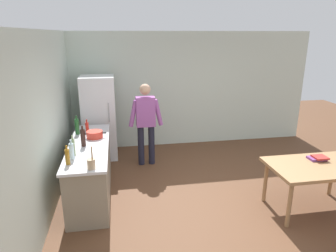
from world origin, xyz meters
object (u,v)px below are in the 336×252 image
bottle_vinegar_tall (73,147)px  bottle_wine_green (77,126)px  cooking_pot (95,134)px  bottle_water_clear (72,151)px  bottle_oil_amber (67,157)px  bottle_sauce_red (87,127)px  dining_table (316,170)px  person (146,119)px  refrigerator (99,118)px  utensil_jar (91,163)px  bottle_wine_dark (83,138)px  book_stack (318,158)px

bottle_vinegar_tall → bottle_wine_green: (-0.06, 1.02, 0.01)m
cooking_pot → bottle_water_clear: size_ratio=1.33×
bottle_vinegar_tall → bottle_oil_amber: bearing=-97.1°
bottle_sauce_red → dining_table: bearing=-26.8°
person → bottle_wine_green: bearing=-159.3°
dining_table → bottle_vinegar_tall: bearing=169.9°
person → bottle_sauce_red: size_ratio=7.08×
refrigerator → utensil_jar: refrigerator is taller
dining_table → cooking_pot: (-3.32, 1.41, 0.29)m
dining_table → bottle_wine_green: 4.02m
bottle_oil_amber → bottle_wine_green: 1.34m
bottle_water_clear → bottle_wine_dark: size_ratio=0.88×
dining_table → bottle_wine_dark: (-3.47, 1.02, 0.37)m
cooking_pot → bottle_sauce_red: bottle_sauce_red is taller
dining_table → cooking_pot: 3.62m
person → utensil_jar: (-0.93, -2.03, 0.00)m
dining_table → bottle_wine_dark: bottle_wine_dark is taller
refrigerator → person: refrigerator is taller
person → bottle_wine_dark: (-1.12, -1.13, 0.07)m
dining_table → bottle_vinegar_tall: 3.65m
bottle_wine_green → book_stack: 4.08m
bottle_vinegar_tall → refrigerator: bearing=82.3°
person → bottle_sauce_red: bearing=-160.8°
cooking_pot → bottle_vinegar_tall: (-0.26, -0.77, 0.08)m
bottle_oil_amber → bottle_wine_dark: size_ratio=0.82×
utensil_jar → book_stack: (3.44, 0.06, -0.20)m
cooking_pot → book_stack: 3.69m
dining_table → book_stack: book_stack is taller
bottle_vinegar_tall → book_stack: 3.77m
refrigerator → utensil_jar: size_ratio=5.62×
utensil_jar → book_stack: size_ratio=1.22×
bottle_vinegar_tall → bottle_sauce_red: 1.12m
bottle_water_clear → bottle_sauce_red: bottle_water_clear is taller
cooking_pot → bottle_vinegar_tall: size_ratio=1.25×
cooking_pot → bottle_oil_amber: 1.13m
person → bottle_wine_green: (-1.29, -0.49, 0.07)m
bottle_oil_amber → bottle_wine_dark: bearing=78.1°
utensil_jar → bottle_water_clear: size_ratio=1.07×
bottle_vinegar_tall → bottle_sauce_red: (0.11, 1.12, -0.04)m
dining_table → bottle_sauce_red: (-3.47, 1.75, 0.32)m
cooking_pot → bottle_sauce_red: 0.38m
bottle_oil_amber → bottle_vinegar_tall: bearing=82.9°
bottle_water_clear → bottle_wine_dark: (0.11, 0.52, 0.02)m
bottle_sauce_red → bottle_vinegar_tall: bearing=-95.4°
person → bottle_vinegar_tall: size_ratio=5.31×
dining_table → bottle_wine_green: bearing=155.5°
bottle_wine_green → book_stack: size_ratio=1.29×
bottle_water_clear → bottle_wine_dark: bottle_wine_dark is taller
cooking_pot → bottle_oil_amber: bottle_oil_amber is taller
bottle_oil_amber → bottle_water_clear: bottle_water_clear is taller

